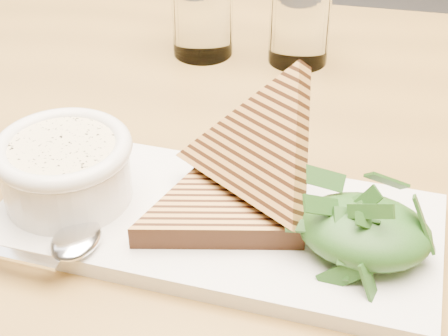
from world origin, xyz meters
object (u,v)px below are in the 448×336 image
(table_top, at_px, (106,181))
(soup_bowl, at_px, (67,176))
(glass_far, at_px, (300,18))
(platter, at_px, (217,223))
(glass_near, at_px, (202,10))

(table_top, height_order, soup_bowl, soup_bowl)
(table_top, height_order, glass_far, glass_far)
(platter, distance_m, glass_near, 0.34)
(soup_bowl, distance_m, glass_near, 0.33)
(platter, bearing_deg, glass_near, 110.74)
(glass_near, xyz_separation_m, glass_far, (0.12, 0.01, -0.00))
(table_top, relative_size, platter, 3.60)
(table_top, xyz_separation_m, soup_bowl, (0.00, -0.07, 0.06))
(glass_near, bearing_deg, soup_bowl, -91.91)
(table_top, distance_m, platter, 0.15)
(platter, distance_m, glass_far, 0.33)
(soup_bowl, height_order, glass_near, glass_near)
(soup_bowl, xyz_separation_m, glass_far, (0.13, 0.34, 0.02))
(glass_far, bearing_deg, glass_near, -172.79)
(table_top, bearing_deg, glass_near, 86.91)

